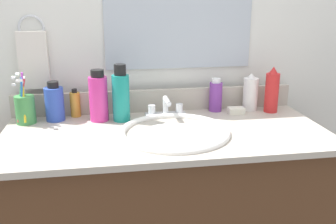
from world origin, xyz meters
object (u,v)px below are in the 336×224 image
at_px(bottle_lotion_white, 250,93).
at_px(cup_green, 25,108).
at_px(bottle_shampoo_blue, 54,103).
at_px(bottle_spray_red, 272,91).
at_px(hand_towel, 34,60).
at_px(bottle_cream_purple, 216,96).
at_px(faucet, 166,110).
at_px(soap_bar, 236,110).
at_px(bottle_oil_amber, 75,104).
at_px(bottle_mouthwash_teal, 121,95).
at_px(bottle_soap_pink, 98,97).

xyz_separation_m(bottle_lotion_white, cup_green, (-0.89, -0.03, -0.01)).
xyz_separation_m(bottle_shampoo_blue, bottle_spray_red, (0.86, -0.03, 0.02)).
bearing_deg(hand_towel, bottle_cream_purple, -4.82).
xyz_separation_m(hand_towel, bottle_shampoo_blue, (0.07, -0.08, -0.15)).
distance_m(faucet, soap_bar, 0.29).
bearing_deg(bottle_spray_red, bottle_cream_purple, 167.45).
height_order(bottle_cream_purple, cup_green, cup_green).
bearing_deg(hand_towel, bottle_oil_amber, -17.05).
bearing_deg(bottle_mouthwash_teal, bottle_soap_pink, 169.66).
xyz_separation_m(bottle_oil_amber, cup_green, (-0.18, -0.06, 0.01)).
bearing_deg(soap_bar, hand_towel, 172.04).
height_order(bottle_spray_red, bottle_oil_amber, bottle_spray_red).
relative_size(bottle_spray_red, bottle_soap_pink, 0.96).
distance_m(bottle_spray_red, bottle_oil_amber, 0.79).
distance_m(bottle_shampoo_blue, bottle_spray_red, 0.86).
bearing_deg(bottle_shampoo_blue, bottle_lotion_white, 0.91).
xyz_separation_m(hand_towel, bottle_mouthwash_teal, (0.32, -0.13, -0.12)).
height_order(hand_towel, bottle_lotion_white, hand_towel).
bearing_deg(bottle_soap_pink, hand_towel, 155.23).
xyz_separation_m(bottle_spray_red, cup_green, (-0.96, 0.01, -0.03)).
height_order(bottle_oil_amber, cup_green, cup_green).
bearing_deg(bottle_soap_pink, bottle_cream_purple, 6.12).
height_order(bottle_oil_amber, bottle_mouthwash_teal, bottle_mouthwash_teal).
height_order(bottle_lotion_white, cup_green, cup_green).
height_order(bottle_shampoo_blue, bottle_soap_pink, bottle_soap_pink).
relative_size(bottle_lotion_white, bottle_cream_purple, 1.14).
distance_m(faucet, bottle_cream_purple, 0.22).
xyz_separation_m(hand_towel, bottle_spray_red, (0.93, -0.11, -0.13)).
xyz_separation_m(bottle_spray_red, bottle_soap_pink, (-0.69, -0.00, 0.01)).
bearing_deg(bottle_mouthwash_teal, cup_green, 176.08).
distance_m(bottle_lotion_white, bottle_mouthwash_teal, 0.54).
relative_size(bottle_lotion_white, bottle_oil_amber, 1.40).
height_order(faucet, bottle_oil_amber, bottle_oil_amber).
relative_size(bottle_oil_amber, bottle_soap_pink, 0.57).
relative_size(bottle_mouthwash_teal, bottle_cream_purple, 1.59).
height_order(bottle_shampoo_blue, bottle_oil_amber, bottle_shampoo_blue).
bearing_deg(bottle_shampoo_blue, bottle_soap_pink, -9.75).
distance_m(bottle_oil_amber, bottle_soap_pink, 0.12).
distance_m(bottle_soap_pink, soap_bar, 0.55).
bearing_deg(bottle_mouthwash_teal, bottle_lotion_white, 6.02).
bearing_deg(bottle_oil_amber, faucet, -9.97).
bearing_deg(bottle_soap_pink, bottle_lotion_white, 3.80).
distance_m(hand_towel, bottle_shampoo_blue, 0.19).
distance_m(bottle_spray_red, cup_green, 0.96).
relative_size(hand_towel, cup_green, 1.13).
bearing_deg(bottle_spray_red, bottle_mouthwash_teal, -178.42).
relative_size(bottle_spray_red, bottle_oil_amber, 1.69).
relative_size(hand_towel, bottle_soap_pink, 1.12).
bearing_deg(faucet, bottle_mouthwash_teal, -173.70).
bearing_deg(bottle_shampoo_blue, cup_green, -169.50).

